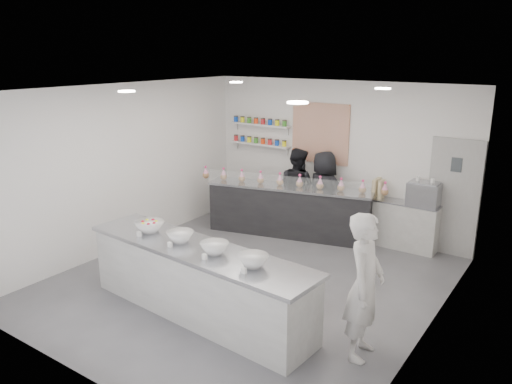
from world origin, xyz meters
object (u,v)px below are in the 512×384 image
(prep_counter, at_px, (198,281))
(espresso_ledge, at_px, (405,226))
(staff_right, at_px, (323,193))
(staff_left, at_px, (297,189))
(espresso_machine, at_px, (424,194))
(woman_prep, at_px, (365,287))
(back_bar, at_px, (289,211))

(prep_counter, xyz_separation_m, espresso_ledge, (1.53, 3.99, -0.06))
(staff_right, bearing_deg, staff_left, 16.31)
(espresso_ledge, relative_size, espresso_machine, 2.19)
(espresso_machine, bearing_deg, woman_prep, -83.51)
(back_bar, xyz_separation_m, espresso_ledge, (2.11, 0.61, -0.06))
(prep_counter, height_order, espresso_machine, espresso_machine)
(espresso_ledge, xyz_separation_m, staff_right, (-1.59, -0.18, 0.40))
(staff_left, bearing_deg, espresso_machine, -166.46)
(espresso_machine, height_order, woman_prep, woman_prep)
(prep_counter, height_order, staff_left, staff_left)
(espresso_machine, bearing_deg, staff_left, -175.84)
(espresso_ledge, relative_size, woman_prep, 0.66)
(espresso_ledge, relative_size, staff_right, 0.71)
(back_bar, relative_size, espresso_machine, 5.95)
(back_bar, bearing_deg, espresso_ledge, 2.11)
(prep_counter, height_order, back_bar, back_bar)
(back_bar, xyz_separation_m, staff_left, (-0.08, 0.43, 0.34))
(prep_counter, relative_size, back_bar, 1.13)
(espresso_ledge, bearing_deg, staff_right, -173.53)
(prep_counter, xyz_separation_m, espresso_machine, (1.83, 3.99, 0.59))
(back_bar, height_order, espresso_ledge, back_bar)
(woman_prep, distance_m, staff_left, 4.48)
(woman_prep, bearing_deg, prep_counter, 92.17)
(staff_right, bearing_deg, espresso_machine, -158.22)
(back_bar, bearing_deg, woman_prep, -60.90)
(espresso_ledge, height_order, woman_prep, woman_prep)
(back_bar, bearing_deg, espresso_machine, 0.23)
(prep_counter, xyz_separation_m, woman_prep, (2.24, 0.38, 0.40))
(espresso_ledge, xyz_separation_m, staff_left, (-2.18, -0.18, 0.40))
(espresso_ledge, relative_size, staff_left, 0.71)
(prep_counter, relative_size, espresso_machine, 6.70)
(staff_left, bearing_deg, prep_counter, 109.06)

